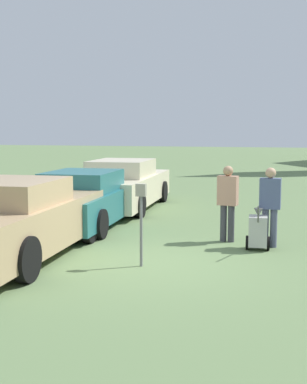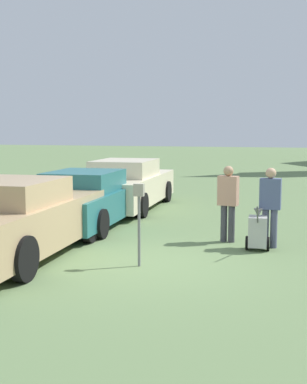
# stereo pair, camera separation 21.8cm
# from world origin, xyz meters

# --- Properties ---
(ground_plane) EXTENTS (120.00, 120.00, 0.00)m
(ground_plane) POSITION_xyz_m (0.00, 0.00, 0.00)
(ground_plane) COLOR #607A4C
(parked_car_tan) EXTENTS (2.27, 4.96, 1.49)m
(parked_car_tan) POSITION_xyz_m (-2.55, -0.30, 0.71)
(parked_car_tan) COLOR tan
(parked_car_tan) RESTS_ON ground_plane
(parked_car_teal) EXTENTS (2.11, 4.93, 1.38)m
(parked_car_teal) POSITION_xyz_m (-2.55, 3.14, 0.64)
(parked_car_teal) COLOR #23666B
(parked_car_teal) RESTS_ON ground_plane
(parked_car_cream) EXTENTS (2.21, 5.33, 1.48)m
(parked_car_cream) POSITION_xyz_m (-2.55, 6.19, 0.70)
(parked_car_cream) COLOR beige
(parked_car_cream) RESTS_ON ground_plane
(parking_meter) EXTENTS (0.18, 0.09, 1.47)m
(parking_meter) POSITION_xyz_m (-0.08, -0.29, 1.02)
(parking_meter) COLOR slate
(parking_meter) RESTS_ON ground_plane
(person_worker) EXTENTS (0.45, 0.28, 1.63)m
(person_worker) POSITION_xyz_m (1.12, 2.18, 0.93)
(person_worker) COLOR #3F3F47
(person_worker) RESTS_ON ground_plane
(person_supervisor) EXTENTS (0.43, 0.24, 1.64)m
(person_supervisor) POSITION_xyz_m (2.02, 1.88, 0.93)
(person_supervisor) COLOR #515670
(person_supervisor) RESTS_ON ground_plane
(equipment_cart) EXTENTS (0.49, 1.00, 1.00)m
(equipment_cart) POSITION_xyz_m (1.82, 1.54, 0.39)
(equipment_cart) COLOR #B2B2AD
(equipment_cart) RESTS_ON ground_plane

